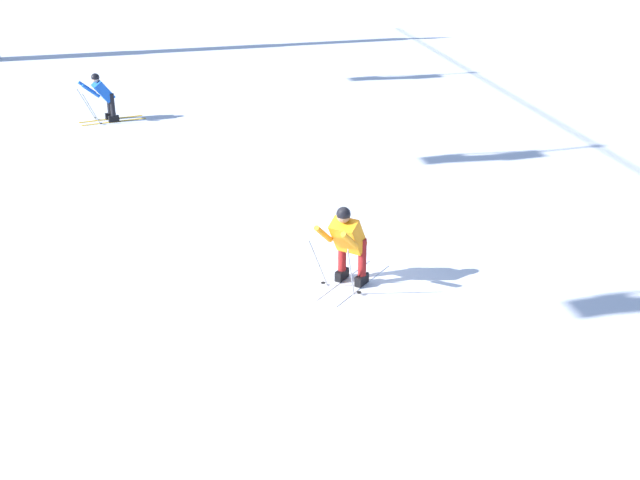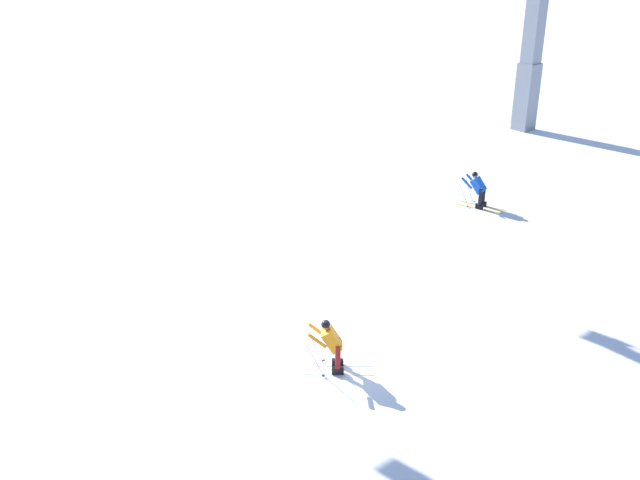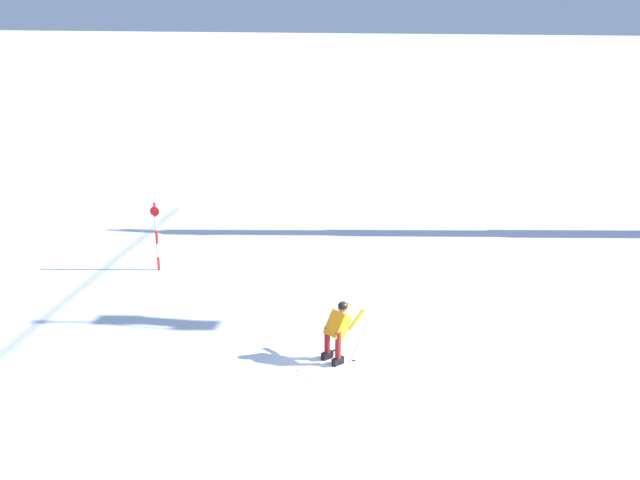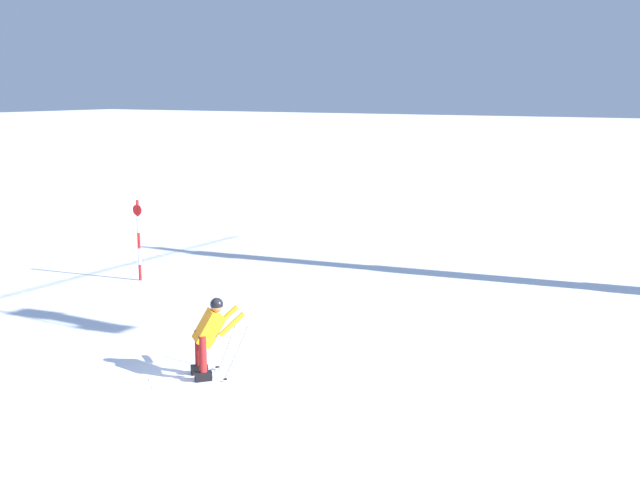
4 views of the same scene
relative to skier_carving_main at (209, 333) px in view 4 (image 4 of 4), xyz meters
name	(u,v)px [view 4 (image 4 of 4)]	position (x,y,z in m)	size (l,w,h in m)	color
ground_plane	(240,395)	(0.44, 0.92, -0.77)	(260.00, 260.00, 0.00)	white
skier_carving_main	(209,333)	(0.00, 0.00, 0.00)	(1.59, 1.48, 1.48)	white
trail_marker_pole	(139,237)	(-4.79, -5.94, 0.34)	(0.07, 0.28, 2.05)	red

